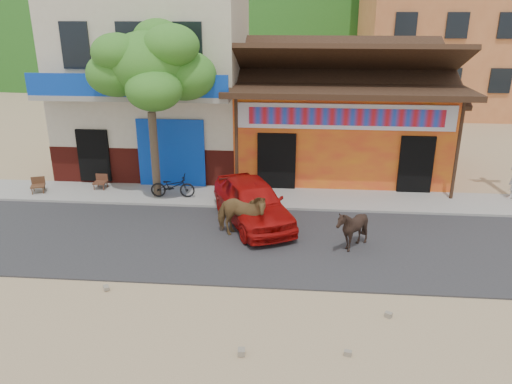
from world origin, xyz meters
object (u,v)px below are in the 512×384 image
Objects in this scene: red_car at (253,202)px; cafe_chair_left at (100,176)px; cafe_chair_right at (37,179)px; cow_dark at (352,229)px; scooter at (173,186)px; tree at (152,112)px; cow_tan at (241,215)px.

cafe_chair_left is (-5.90, 2.42, -0.14)m from red_car.
cow_dark is at bearing -37.34° from cafe_chair_right.
scooter is at bearing 124.30° from red_car.
cafe_chair_left reaches higher than scooter.
cow_dark is 9.70m from cafe_chair_left.
tree is at bearing 74.90° from scooter.
red_car reaches higher than cafe_chair_right.
cafe_chair_right reaches higher than scooter.
red_car is (0.23, 1.16, -0.03)m from cow_tan.
cafe_chair_left is 0.96× the size of cafe_chair_right.
cafe_chair_right is at bearing 87.82° from cow_tan.
cow_dark is 0.30× the size of red_car.
cafe_chair_left is (-5.66, 3.58, -0.16)m from cow_tan.
scooter is 1.54× the size of cafe_chair_right.
red_car is at bearing -32.82° from cafe_chair_right.
scooter is at bearing -127.03° from cow_dark.
tree is 1.46× the size of red_car.
tree reaches higher than cow_dark.
cafe_chair_left is at bearing 132.68° from red_car.
tree is 4.86× the size of cow_dark.
cow_dark is 6.83m from scooter.
tree is 3.86× the size of scooter.
tree is at bearing 127.09° from red_car.
cafe_chair_right reaches higher than cafe_chair_left.
tree reaches higher than scooter.
cow_dark is 3.35m from red_car.
cow_tan reaches higher than scooter.
cow_tan is 6.70m from cafe_chair_left.
cafe_chair_left is (-2.30, 0.51, -2.52)m from tree.
cow_tan is 4.04m from scooter.
cow_tan is at bearing -31.77° from cafe_chair_left.
cow_tan is 1.70× the size of cafe_chair_right.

